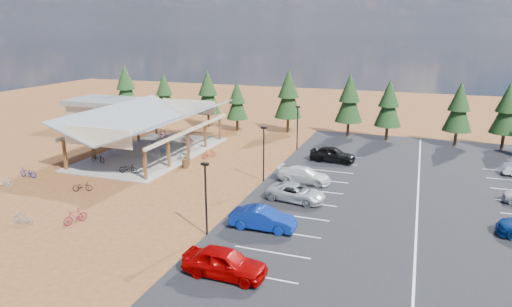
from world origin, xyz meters
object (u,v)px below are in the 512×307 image
object	(u,v)px
bike_11	(75,216)
bike_7	(187,140)
outbuilding	(109,112)
bike_15	(209,154)
bike_16	(183,159)
bike_13	(23,218)
bike_3	(163,134)
bike_12	(82,186)
bike_0	(98,158)
bike_pavilion	(150,120)
bike_4	(128,168)
car_2	(296,193)
lamp_post_2	(297,125)
bike_6	(165,150)
car_4	(333,154)
lamp_post_0	(206,194)
bike_2	(157,142)
car_1	(263,219)
lamp_post_1	(264,150)
bike_5	(153,155)
bike_1	(114,151)
car_0	(225,262)
trash_bin_1	(187,161)
bike_9	(2,182)
trash_bin_0	(185,164)
bike_10	(28,172)
car_3	(304,175)

from	to	relation	value
bike_11	bike_7	bearing A→B (deg)	120.06
outbuilding	bike_15	distance (m)	23.49
bike_16	bike_13	bearing A→B (deg)	3.02
bike_3	bike_16	size ratio (longest dim) A/B	1.02
bike_3	bike_12	xyz separation A→B (m)	(3.81, -19.68, -0.16)
bike_12	bike_3	bearing A→B (deg)	-16.91
bike_0	outbuilding	bearing A→B (deg)	42.20
bike_pavilion	bike_11	distance (m)	19.53
bike_3	bike_11	xyz separation A→B (m)	(7.97, -25.39, -0.05)
bike_4	car_2	size ratio (longest dim) A/B	0.36
lamp_post_2	bike_6	xyz separation A→B (m)	(-13.32, -7.05, -2.47)
bike_6	car_4	distance (m)	18.47
lamp_post_0	bike_0	world-z (taller)	lamp_post_0
bike_2	car_1	world-z (taller)	car_1
bike_2	bike_16	size ratio (longest dim) A/B	0.99
lamp_post_1	bike_16	xyz separation A→B (m)	(-9.92, 2.89, -2.55)
outbuilding	bike_11	world-z (taller)	outbuilding
bike_5	bike_1	bearing A→B (deg)	71.78
outbuilding	car_0	xyz separation A→B (m)	(32.33, -32.58, -1.15)
trash_bin_1	bike_7	size ratio (longest dim) A/B	0.52
bike_6	bike_9	distance (m)	16.47
trash_bin_0	bike_4	bearing A→B (deg)	-139.89
bike_13	bike_15	bearing A→B (deg)	162.03
bike_12	bike_13	world-z (taller)	bike_13
bike_3	bike_4	distance (m)	14.97
lamp_post_1	bike_1	size ratio (longest dim) A/B	3.39
bike_10	bike_13	xyz separation A→B (m)	(8.20, -8.48, 0.02)
bike_15	car_3	world-z (taller)	car_3
bike_10	bike_5	bearing A→B (deg)	139.02
trash_bin_0	car_0	size ratio (longest dim) A/B	0.18
bike_2	bike_12	distance (m)	15.75
bike_16	bike_12	bearing A→B (deg)	-7.15
bike_4	bike_5	distance (m)	5.00
trash_bin_1	bike_4	world-z (taller)	bike_4
bike_13	car_2	distance (m)	20.53
bike_15	lamp_post_0	bearing A→B (deg)	153.26
car_2	car_1	bearing A→B (deg)	-178.75
bike_15	car_4	distance (m)	13.32
car_4	bike_pavilion	bearing A→B (deg)	103.38
bike_2	bike_11	world-z (taller)	bike_11
lamp_post_1	bike_7	size ratio (longest dim) A/B	2.98
bike_pavilion	bike_3	distance (m)	8.06
outbuilding	car_3	size ratio (longest dim) A/B	2.27
bike_4	bike_5	bearing A→B (deg)	-7.56
car_2	car_3	bearing A→B (deg)	14.45
bike_4	car_0	bearing A→B (deg)	-142.73
bike_1	car_4	xyz separation A→B (m)	(23.31, 5.61, 0.29)
bike_6	car_0	world-z (taller)	car_0
car_3	bike_11	bearing A→B (deg)	139.68
bike_11	bike_10	bearing A→B (deg)	170.34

